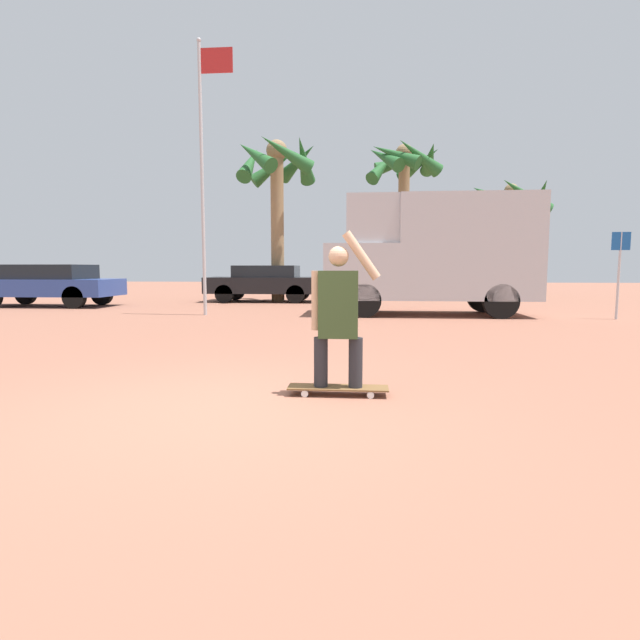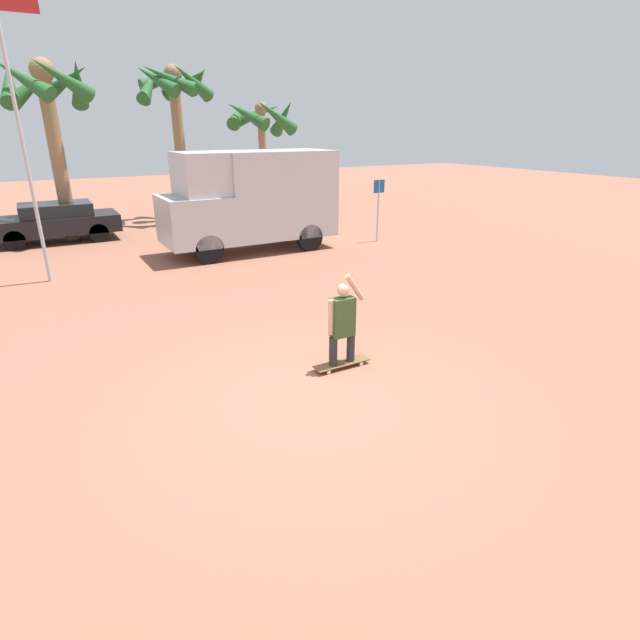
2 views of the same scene
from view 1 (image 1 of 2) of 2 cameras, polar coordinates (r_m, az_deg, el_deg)
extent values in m
plane|color=#935B47|center=(4.59, -11.05, -10.30)|extent=(80.00, 80.00, 0.00)
cube|color=brown|center=(5.08, 2.08, -7.71)|extent=(1.01, 0.26, 0.02)
cylinder|color=white|center=(5.01, -1.76, -8.40)|extent=(0.07, 0.03, 0.07)
cylinder|color=white|center=(5.22, -1.47, -7.81)|extent=(0.07, 0.03, 0.07)
cylinder|color=white|center=(4.97, 5.80, -8.53)|extent=(0.07, 0.03, 0.07)
cylinder|color=white|center=(5.19, 5.77, -7.93)|extent=(0.07, 0.03, 0.07)
cylinder|color=#28282D|center=(5.03, 0.10, -4.82)|extent=(0.14, 0.14, 0.50)
cylinder|color=#28282D|center=(5.01, 4.09, -4.87)|extent=(0.14, 0.14, 0.50)
cube|color=#384C28|center=(4.94, 2.11, 1.80)|extent=(0.39, 0.22, 0.66)
sphere|color=tan|center=(4.93, 2.13, 7.28)|extent=(0.20, 0.20, 0.20)
cylinder|color=tan|center=(4.96, -0.47, 2.24)|extent=(0.09, 0.09, 0.59)
cylinder|color=tan|center=(4.93, 4.76, 7.36)|extent=(0.38, 0.09, 0.49)
cylinder|color=black|center=(12.87, 5.07, 2.23)|extent=(0.88, 0.28, 0.88)
cylinder|color=black|center=(14.75, 5.08, 2.71)|extent=(0.88, 0.28, 0.88)
cylinder|color=black|center=(13.32, 19.96, 2.02)|extent=(0.88, 0.28, 0.88)
cylinder|color=black|center=(15.14, 18.14, 2.52)|extent=(0.88, 0.28, 0.88)
cube|color=#BCBCC1|center=(13.79, 4.76, 5.53)|extent=(1.93, 2.17, 1.46)
cube|color=black|center=(13.80, 3.15, 6.75)|extent=(0.04, 1.84, 0.73)
cube|color=#BCBCC1|center=(14.05, 16.20, 7.88)|extent=(3.58, 2.17, 2.72)
cube|color=#BCBCC1|center=(13.84, 6.03, 11.14)|extent=(1.35, 1.99, 1.25)
cylinder|color=black|center=(18.47, -10.89, 2.96)|extent=(0.66, 0.22, 0.66)
cylinder|color=black|center=(20.07, -9.59, 3.21)|extent=(0.66, 0.22, 0.66)
cylinder|color=black|center=(17.93, -2.83, 2.97)|extent=(0.66, 0.22, 0.66)
cylinder|color=black|center=(19.57, -2.16, 3.23)|extent=(0.66, 0.22, 0.66)
cube|color=black|center=(18.95, -6.41, 3.99)|extent=(4.21, 1.88, 0.59)
cube|color=black|center=(18.92, -6.11, 5.55)|extent=(2.32, 1.65, 0.43)
cylinder|color=black|center=(20.32, -30.59, 2.56)|extent=(0.71, 0.22, 0.71)
cylinder|color=black|center=(17.39, -26.28, 2.33)|extent=(0.71, 0.22, 0.71)
cylinder|color=black|center=(18.83, -23.65, 2.69)|extent=(0.71, 0.22, 0.71)
cube|color=#2D4793|center=(18.83, -28.64, 3.30)|extent=(4.51, 1.89, 0.55)
cube|color=black|center=(18.76, -28.43, 4.87)|extent=(2.48, 1.66, 0.47)
cylinder|color=#8E704C|center=(24.67, 20.82, 8.17)|extent=(0.39, 0.39, 4.75)
sphere|color=#8E704C|center=(24.89, 21.03, 13.64)|extent=(0.63, 0.63, 0.63)
cone|color=#235B28|center=(25.14, 23.76, 12.50)|extent=(0.78, 2.42, 1.94)
cone|color=#235B28|center=(26.07, 20.91, 12.76)|extent=(2.62, 1.27, 1.43)
cone|color=#235B28|center=(25.23, 18.28, 12.97)|extent=(1.92, 2.49, 1.58)
cone|color=#235B28|center=(23.99, 18.96, 13.30)|extent=(1.88, 2.50, 1.62)
cone|color=#235B28|center=(23.79, 22.45, 13.04)|extent=(2.53, 1.22, 1.84)
cylinder|color=#8E704C|center=(21.08, 9.49, 10.45)|extent=(0.45, 0.45, 5.89)
sphere|color=#8E704C|center=(21.52, 9.64, 18.29)|extent=(0.72, 0.72, 0.72)
cone|color=#235B28|center=(21.58, 12.47, 17.66)|extent=(0.59, 2.13, 1.20)
cone|color=#235B28|center=(22.28, 11.26, 17.12)|extent=(1.96, 1.80, 1.42)
cone|color=#235B28|center=(22.46, 9.04, 17.32)|extent=(2.19, 0.86, 1.12)
cone|color=#235B28|center=(21.96, 7.18, 17.06)|extent=(1.58, 1.95, 1.72)
cone|color=#235B28|center=(20.82, 7.37, 17.96)|extent=(1.69, 2.03, 1.44)
cone|color=#235B28|center=(20.53, 8.59, 18.19)|extent=(2.15, 1.40, 1.36)
cone|color=#235B28|center=(20.62, 11.27, 17.94)|extent=(2.09, 1.50, 1.51)
cylinder|color=#8E704C|center=(19.17, -4.89, 10.54)|extent=(0.49, 0.49, 5.60)
sphere|color=#8E704C|center=(19.59, -4.97, 18.74)|extent=(0.78, 0.78, 0.78)
cone|color=#235B28|center=(19.29, -1.87, 17.83)|extent=(0.73, 2.02, 1.69)
cone|color=#235B28|center=(20.16, -2.54, 17.60)|extent=(1.93, 1.83, 1.42)
cone|color=#235B28|center=(20.51, -5.26, 17.09)|extent=(2.05, 1.09, 1.70)
cone|color=#235B28|center=(19.82, -7.93, 17.39)|extent=(0.79, 1.99, 1.75)
cone|color=#235B28|center=(18.89, -7.44, 18.23)|extent=(1.95, 1.75, 1.52)
cone|color=#235B28|center=(18.59, -3.91, 18.56)|extent=(2.10, 1.50, 1.44)
cylinder|color=#B7B7BC|center=(14.01, -13.31, 15.06)|extent=(0.09, 0.09, 7.05)
sphere|color=#B7B7BC|center=(15.00, -13.69, 28.66)|extent=(0.12, 0.12, 0.12)
cube|color=#B22323|center=(14.68, -11.71, 27.06)|extent=(0.83, 0.02, 0.63)
cylinder|color=#B7B7BC|center=(14.37, 30.96, 4.33)|extent=(0.06, 0.06, 2.15)
cube|color=#19519E|center=(14.37, 31.17, 7.73)|extent=(0.44, 0.02, 0.44)
camera|label=2|loc=(5.30, -107.53, 27.05)|focal=28.00mm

